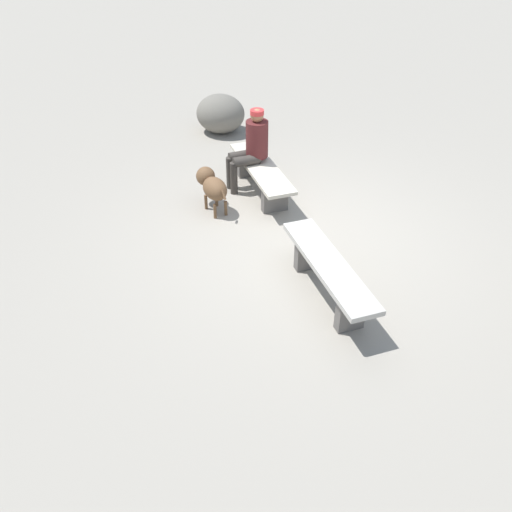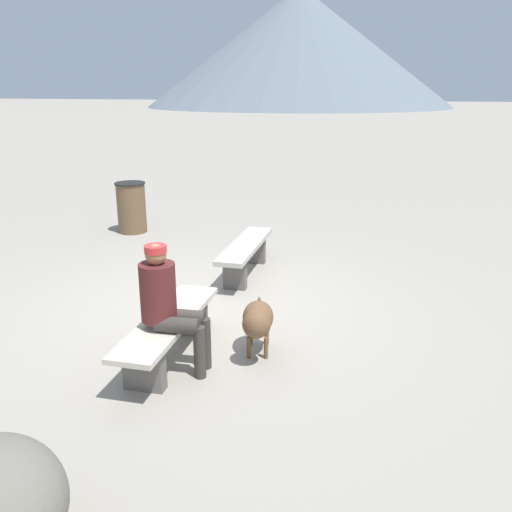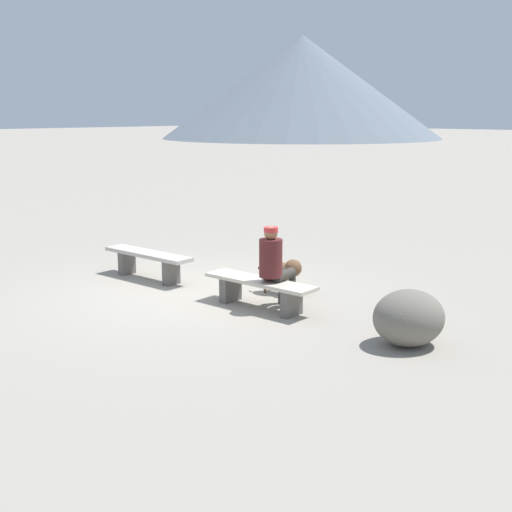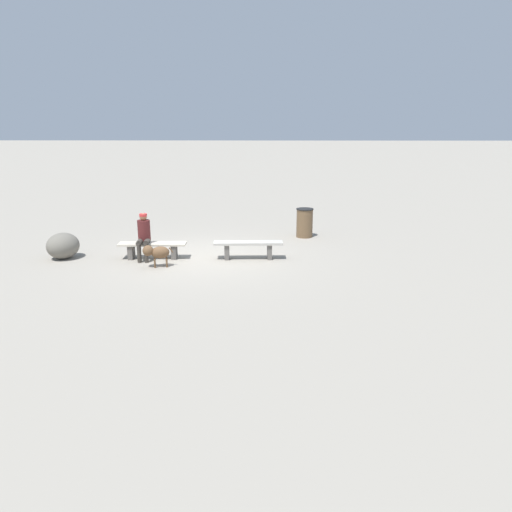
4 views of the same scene
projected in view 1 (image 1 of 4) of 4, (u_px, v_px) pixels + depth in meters
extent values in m
cube|color=gray|center=(302.00, 238.00, 7.41)|extent=(210.00, 210.00, 0.06)
cube|color=#605B56|center=(350.00, 313.00, 5.82)|extent=(0.13, 0.31, 0.41)
cube|color=#605B56|center=(307.00, 254.00, 6.70)|extent=(0.13, 0.31, 0.41)
cube|color=#B2ADA3|center=(329.00, 265.00, 6.13)|extent=(1.86, 0.45, 0.06)
cube|color=#605B56|center=(275.00, 199.00, 7.84)|extent=(0.14, 0.37, 0.38)
cube|color=#605B56|center=(249.00, 164.00, 8.72)|extent=(0.14, 0.37, 0.38)
cube|color=beige|center=(261.00, 168.00, 8.15)|extent=(1.82, 0.50, 0.05)
cylinder|color=#511E1E|center=(257.00, 139.00, 8.09)|extent=(0.33, 0.33, 0.54)
sphere|color=#A3704C|center=(257.00, 116.00, 7.88)|extent=(0.19, 0.19, 0.19)
cylinder|color=red|center=(257.00, 112.00, 7.85)|extent=(0.20, 0.20, 0.07)
cylinder|color=#38332D|center=(242.00, 156.00, 8.26)|extent=(0.18, 0.42, 0.15)
cylinder|color=#38332D|center=(230.00, 173.00, 8.34)|extent=(0.11, 0.11, 0.51)
cylinder|color=#38332D|center=(246.00, 161.00, 8.12)|extent=(0.18, 0.42, 0.15)
cylinder|color=#38332D|center=(234.00, 178.00, 8.21)|extent=(0.11, 0.11, 0.51)
ellipsoid|color=brown|center=(215.00, 189.00, 7.69)|extent=(0.52, 0.40, 0.31)
sphere|color=brown|center=(206.00, 176.00, 7.86)|extent=(0.27, 0.27, 0.27)
cylinder|color=brown|center=(206.00, 202.00, 7.91)|extent=(0.04, 0.04, 0.22)
cylinder|color=brown|center=(216.00, 199.00, 7.98)|extent=(0.04, 0.04, 0.22)
cylinder|color=brown|center=(215.00, 211.00, 7.70)|extent=(0.04, 0.04, 0.22)
cylinder|color=brown|center=(226.00, 208.00, 7.77)|extent=(0.04, 0.04, 0.22)
cylinder|color=brown|center=(224.00, 194.00, 7.47)|extent=(0.12, 0.06, 0.15)
ellipsoid|color=#6B665B|center=(220.00, 114.00, 10.05)|extent=(1.13, 1.16, 0.70)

